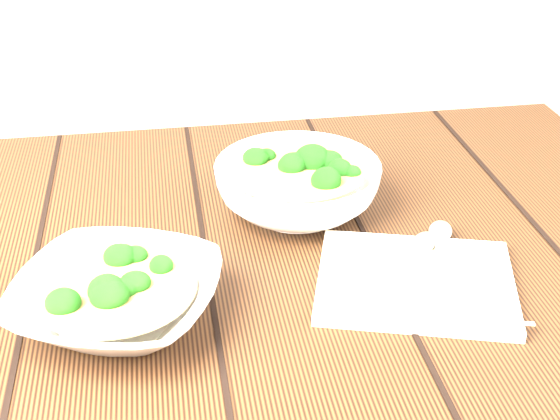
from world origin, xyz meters
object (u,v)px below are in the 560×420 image
object	(u,v)px
soup_bowl_front	(117,298)
napkin	(415,281)
trivet	(288,203)
table	(227,338)
soup_bowl_back	(298,186)

from	to	relation	value
soup_bowl_front	napkin	xyz separation A→B (m)	(0.33, 0.01, -0.02)
soup_bowl_front	trivet	distance (m)	0.29
table	napkin	xyz separation A→B (m)	(0.21, -0.09, 0.13)
soup_bowl_front	trivet	size ratio (longest dim) A/B	2.55
soup_bowl_front	trivet	world-z (taller)	soup_bowl_front
soup_bowl_back	trivet	size ratio (longest dim) A/B	2.57
soup_bowl_front	napkin	distance (m)	0.33
soup_bowl_back	napkin	bearing A→B (deg)	-62.50
table	soup_bowl_back	distance (m)	0.21
table	trivet	distance (m)	0.19
table	soup_bowl_front	xyz separation A→B (m)	(-0.12, -0.10, 0.15)
soup_bowl_front	napkin	size ratio (longest dim) A/B	1.25
table	soup_bowl_front	size ratio (longest dim) A/B	4.44
table	soup_bowl_front	distance (m)	0.21
table	soup_bowl_back	bearing A→B (deg)	42.84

